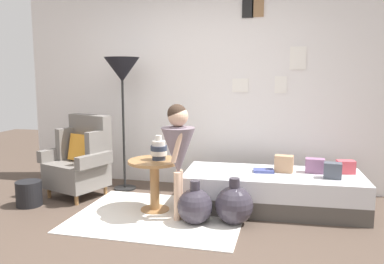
{
  "coord_description": "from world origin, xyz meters",
  "views": [
    {
      "loc": [
        1.13,
        -3.06,
        1.45
      ],
      "look_at": [
        0.15,
        0.95,
        0.85
      ],
      "focal_mm": 36.57,
      "sensor_mm": 36.0,
      "label": 1
    }
  ],
  "objects_px": {
    "book_on_daybed": "(264,171)",
    "demijohn_far": "(234,205)",
    "side_table": "(155,175)",
    "demijohn_near": "(195,206)",
    "armchair": "(81,160)",
    "magazine_basket": "(29,194)",
    "vase_striped": "(159,150)",
    "person_child": "(178,146)",
    "floor_lamp": "(122,74)",
    "daybed": "(272,191)"
  },
  "relations": [
    {
      "from": "person_child",
      "to": "armchair",
      "type": "bearing_deg",
      "value": 159.78
    },
    {
      "from": "side_table",
      "to": "floor_lamp",
      "type": "height_order",
      "value": "floor_lamp"
    },
    {
      "from": "vase_striped",
      "to": "person_child",
      "type": "xyz_separation_m",
      "value": [
        0.27,
        -0.2,
        0.09
      ]
    },
    {
      "from": "armchair",
      "to": "daybed",
      "type": "distance_m",
      "value": 2.29
    },
    {
      "from": "side_table",
      "to": "magazine_basket",
      "type": "xyz_separation_m",
      "value": [
        -1.42,
        -0.18,
        -0.26
      ]
    },
    {
      "from": "demijohn_near",
      "to": "magazine_basket",
      "type": "distance_m",
      "value": 1.93
    },
    {
      "from": "side_table",
      "to": "vase_striped",
      "type": "relative_size",
      "value": 2.13
    },
    {
      "from": "side_table",
      "to": "person_child",
      "type": "relative_size",
      "value": 0.48
    },
    {
      "from": "armchair",
      "to": "floor_lamp",
      "type": "distance_m",
      "value": 1.16
    },
    {
      "from": "side_table",
      "to": "demijohn_near",
      "type": "relative_size",
      "value": 1.29
    },
    {
      "from": "side_table",
      "to": "book_on_daybed",
      "type": "xyz_separation_m",
      "value": [
        1.13,
        0.39,
        0.02
      ]
    },
    {
      "from": "armchair",
      "to": "person_child",
      "type": "relative_size",
      "value": 0.83
    },
    {
      "from": "demijohn_near",
      "to": "vase_striped",
      "type": "bearing_deg",
      "value": 148.7
    },
    {
      "from": "armchair",
      "to": "vase_striped",
      "type": "bearing_deg",
      "value": -15.25
    },
    {
      "from": "daybed",
      "to": "side_table",
      "type": "bearing_deg",
      "value": -163.23
    },
    {
      "from": "armchair",
      "to": "side_table",
      "type": "relative_size",
      "value": 1.73
    },
    {
      "from": "side_table",
      "to": "floor_lamp",
      "type": "xyz_separation_m",
      "value": [
        -0.64,
        0.68,
        1.06
      ]
    },
    {
      "from": "side_table",
      "to": "demijohn_near",
      "type": "xyz_separation_m",
      "value": [
        0.51,
        -0.26,
        -0.22
      ]
    },
    {
      "from": "person_child",
      "to": "demijohn_far",
      "type": "bearing_deg",
      "value": 0.84
    },
    {
      "from": "side_table",
      "to": "book_on_daybed",
      "type": "bearing_deg",
      "value": 19.12
    },
    {
      "from": "magazine_basket",
      "to": "book_on_daybed",
      "type": "bearing_deg",
      "value": 12.67
    },
    {
      "from": "side_table",
      "to": "demijohn_near",
      "type": "distance_m",
      "value": 0.61
    },
    {
      "from": "book_on_daybed",
      "to": "magazine_basket",
      "type": "relative_size",
      "value": 0.79
    },
    {
      "from": "book_on_daybed",
      "to": "daybed",
      "type": "bearing_deg",
      "value": -11.19
    },
    {
      "from": "armchair",
      "to": "demijohn_far",
      "type": "bearing_deg",
      "value": -14.37
    },
    {
      "from": "person_child",
      "to": "book_on_daybed",
      "type": "distance_m",
      "value": 1.05
    },
    {
      "from": "armchair",
      "to": "vase_striped",
      "type": "height_order",
      "value": "armchair"
    },
    {
      "from": "floor_lamp",
      "to": "book_on_daybed",
      "type": "xyz_separation_m",
      "value": [
        1.77,
        -0.29,
        -1.05
      ]
    },
    {
      "from": "demijohn_far",
      "to": "vase_striped",
      "type": "bearing_deg",
      "value": 166.8
    },
    {
      "from": "book_on_daybed",
      "to": "demijohn_near",
      "type": "xyz_separation_m",
      "value": [
        -0.62,
        -0.65,
        -0.24
      ]
    },
    {
      "from": "vase_striped",
      "to": "demijohn_far",
      "type": "distance_m",
      "value": 0.98
    },
    {
      "from": "armchair",
      "to": "magazine_basket",
      "type": "bearing_deg",
      "value": -126.57
    },
    {
      "from": "floor_lamp",
      "to": "person_child",
      "type": "relative_size",
      "value": 1.42
    },
    {
      "from": "person_child",
      "to": "magazine_basket",
      "type": "relative_size",
      "value": 4.19
    },
    {
      "from": "vase_striped",
      "to": "demijohn_near",
      "type": "height_order",
      "value": "vase_striped"
    },
    {
      "from": "daybed",
      "to": "demijohn_near",
      "type": "distance_m",
      "value": 0.96
    },
    {
      "from": "book_on_daybed",
      "to": "person_child",
      "type": "bearing_deg",
      "value": -144.77
    },
    {
      "from": "demijohn_far",
      "to": "daybed",
      "type": "bearing_deg",
      "value": 57.4
    },
    {
      "from": "armchair",
      "to": "magazine_basket",
      "type": "distance_m",
      "value": 0.69
    },
    {
      "from": "demijohn_near",
      "to": "side_table",
      "type": "bearing_deg",
      "value": 152.96
    },
    {
      "from": "magazine_basket",
      "to": "demijohn_far",
      "type": "bearing_deg",
      "value": 0.22
    },
    {
      "from": "floor_lamp",
      "to": "magazine_basket",
      "type": "xyz_separation_m",
      "value": [
        -0.78,
        -0.86,
        -1.32
      ]
    },
    {
      "from": "armchair",
      "to": "magazine_basket",
      "type": "height_order",
      "value": "armchair"
    },
    {
      "from": "person_child",
      "to": "side_table",
      "type": "bearing_deg",
      "value": 150.02
    },
    {
      "from": "vase_striped",
      "to": "floor_lamp",
      "type": "bearing_deg",
      "value": 136.2
    },
    {
      "from": "armchair",
      "to": "book_on_daybed",
      "type": "xyz_separation_m",
      "value": [
        2.17,
        0.07,
        -0.02
      ]
    },
    {
      "from": "book_on_daybed",
      "to": "demijohn_far",
      "type": "distance_m",
      "value": 0.65
    },
    {
      "from": "floor_lamp",
      "to": "demijohn_near",
      "type": "xyz_separation_m",
      "value": [
        1.15,
        -0.94,
        -1.28
      ]
    },
    {
      "from": "person_child",
      "to": "magazine_basket",
      "type": "xyz_separation_m",
      "value": [
        -1.74,
        -0.0,
        -0.61
      ]
    },
    {
      "from": "vase_striped",
      "to": "magazine_basket",
      "type": "relative_size",
      "value": 0.94
    }
  ]
}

